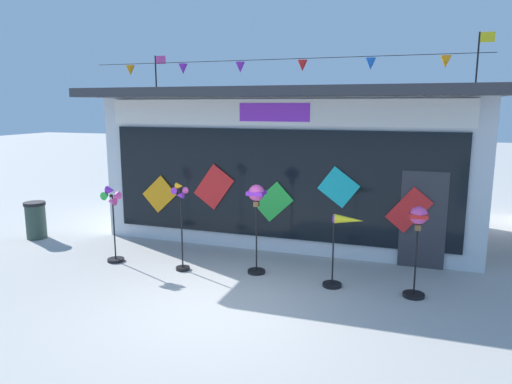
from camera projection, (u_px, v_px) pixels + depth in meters
ground_plane at (219, 307)px, 7.80m from camera, size 80.00×80.00×0.00m
kite_shop_building at (297, 161)px, 12.31m from camera, size 9.16×5.13×4.91m
wind_spinner_far_left at (112, 214)px, 9.89m from camera, size 0.41×0.35×1.64m
wind_spinner_left at (181, 218)px, 9.36m from camera, size 0.31×0.28×1.80m
wind_spinner_center_left at (256, 206)px, 9.16m from camera, size 0.35×0.35×1.79m
wind_spinner_center_right at (342, 241)px, 8.49m from camera, size 0.71×0.35×1.37m
wind_spinner_right at (418, 232)px, 8.03m from camera, size 0.38×0.38×1.61m
trash_bin at (36, 220)px, 11.78m from camera, size 0.52×0.52×0.92m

